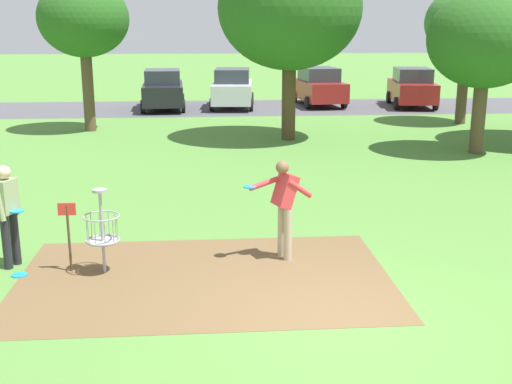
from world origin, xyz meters
name	(u,v)px	position (x,y,z in m)	size (l,w,h in m)	color
ground_plane	(344,324)	(0.00, 0.00, 0.00)	(160.00, 160.00, 0.00)	#518438
dirt_tee_pad	(205,278)	(-1.87, 1.73, 0.00)	(5.87, 3.74, 0.01)	brown
disc_golf_basket	(98,228)	(-3.54, 2.14, 0.75)	(0.98, 0.58, 1.39)	#9E9EA3
player_foreground_watching	(8,210)	(-5.04, 2.52, 0.97)	(0.45, 0.50, 1.71)	#232328
player_throwing	(284,203)	(-0.51, 2.55, 0.99)	(1.17, 0.47, 1.71)	tan
frisbee_mid_grass	(20,275)	(-4.82, 2.09, 0.01)	(0.25, 0.25, 0.02)	#1E93DB
tree_near_left	(83,19)	(-6.12, 16.49, 4.05)	(3.26, 3.26, 5.48)	brown
tree_near_right	(290,9)	(1.04, 14.05, 4.38)	(4.78, 4.78, 6.43)	#4C3823
tree_mid_center	(468,23)	(8.40, 17.13, 3.90)	(3.30, 3.30, 5.34)	brown
tree_mid_right	(485,40)	(6.55, 11.21, 3.43)	(3.43, 3.43, 4.92)	brown
parking_lot_strip	(243,108)	(0.00, 22.85, 0.00)	(36.00, 6.00, 0.01)	#4C4C51
parked_car_leftmost	(163,90)	(-3.77, 22.51, 0.92)	(2.12, 4.28, 1.84)	black
parked_car_center_left	(232,88)	(-0.51, 22.89, 0.92)	(2.24, 4.34, 1.84)	silver
parked_car_center_right	(319,87)	(3.73, 23.42, 0.92)	(2.31, 4.37, 1.84)	maroon
parked_car_rightmost	(412,87)	(8.15, 22.64, 0.92)	(2.41, 4.41, 1.84)	maroon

